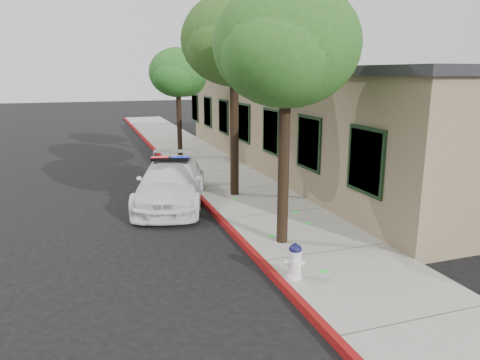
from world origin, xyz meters
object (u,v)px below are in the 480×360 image
object	(u,v)px
clapboard_building	(328,118)
street_tree_near	(287,51)
police_car	(171,183)
street_tree_far	(179,75)
street_tree_mid	(234,45)
fire_hydrant	(295,261)

from	to	relation	value
clapboard_building	street_tree_near	size ratio (longest dim) A/B	3.57
police_car	street_tree_far	world-z (taller)	street_tree_far
street_tree_far	clapboard_building	bearing A→B (deg)	-33.26
street_tree_mid	street_tree_far	xyz separation A→B (m)	(-0.24, 7.39, -0.94)
street_tree_mid	police_car	bearing A→B (deg)	-179.68
street_tree_near	street_tree_mid	world-z (taller)	street_tree_mid
street_tree_near	clapboard_building	bearing A→B (deg)	54.55
clapboard_building	fire_hydrant	world-z (taller)	clapboard_building
clapboard_building	police_car	xyz separation A→B (m)	(-7.59, -3.64, -1.42)
fire_hydrant	street_tree_far	world-z (taller)	street_tree_far
clapboard_building	police_car	world-z (taller)	clapboard_building
street_tree_mid	clapboard_building	bearing A→B (deg)	33.41
clapboard_building	street_tree_near	xyz separation A→B (m)	(-5.76, -8.09, 2.39)
police_car	street_tree_far	size ratio (longest dim) A/B	1.03
street_tree_mid	fire_hydrant	bearing A→B (deg)	-97.63
police_car	street_tree_near	size ratio (longest dim) A/B	0.89
clapboard_building	street_tree_far	xyz separation A→B (m)	(-5.74, 3.76, 1.82)
fire_hydrant	street_tree_mid	distance (m)	7.74
clapboard_building	fire_hydrant	distance (m)	11.92
fire_hydrant	street_tree_near	distance (m)	4.46
clapboard_building	fire_hydrant	xyz separation A→B (m)	(-6.34, -9.96, -1.62)
fire_hydrant	street_tree_near	size ratio (longest dim) A/B	0.12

